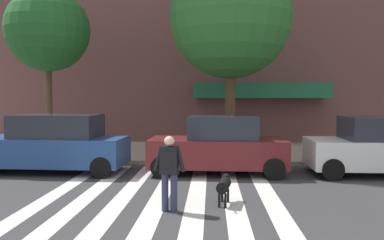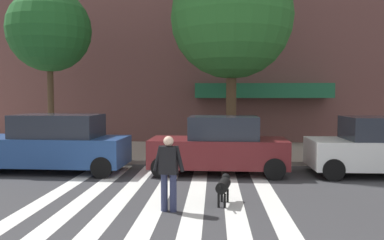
{
  "view_description": "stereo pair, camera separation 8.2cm",
  "coord_description": "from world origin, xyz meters",
  "px_view_note": "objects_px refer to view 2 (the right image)",
  "views": [
    {
      "loc": [
        2.67,
        -2.62,
        2.5
      ],
      "look_at": [
        2.16,
        8.01,
        1.86
      ],
      "focal_mm": 37.44,
      "sensor_mm": 36.0,
      "label": 1
    },
    {
      "loc": [
        2.76,
        -2.62,
        2.5
      ],
      "look_at": [
        2.16,
        8.01,
        1.86
      ],
      "focal_mm": 37.44,
      "sensor_mm": 36.0,
      "label": 2
    }
  ],
  "objects_px": {
    "parked_car_behind_first": "(54,144)",
    "street_tree_middle": "(232,18)",
    "parked_car_third_in_line": "(219,146)",
    "street_tree_nearest": "(49,31)",
    "dog_on_leash": "(224,185)",
    "pedestrian_dog_walker": "(169,169)"
  },
  "relations": [
    {
      "from": "parked_car_behind_first",
      "to": "street_tree_middle",
      "type": "height_order",
      "value": "street_tree_middle"
    },
    {
      "from": "parked_car_third_in_line",
      "to": "street_tree_nearest",
      "type": "relative_size",
      "value": 0.65
    },
    {
      "from": "dog_on_leash",
      "to": "street_tree_middle",
      "type": "bearing_deg",
      "value": 86.24
    },
    {
      "from": "parked_car_third_in_line",
      "to": "pedestrian_dog_walker",
      "type": "xyz_separation_m",
      "value": [
        -1.15,
        -4.27,
        0.05
      ]
    },
    {
      "from": "street_tree_middle",
      "to": "pedestrian_dog_walker",
      "type": "height_order",
      "value": "street_tree_middle"
    },
    {
      "from": "dog_on_leash",
      "to": "parked_car_third_in_line",
      "type": "bearing_deg",
      "value": 90.81
    },
    {
      "from": "parked_car_behind_first",
      "to": "pedestrian_dog_walker",
      "type": "xyz_separation_m",
      "value": [
        4.26,
        -4.27,
        0.01
      ]
    },
    {
      "from": "street_tree_middle",
      "to": "pedestrian_dog_walker",
      "type": "relative_size",
      "value": 4.75
    },
    {
      "from": "pedestrian_dog_walker",
      "to": "parked_car_behind_first",
      "type": "bearing_deg",
      "value": 134.94
    },
    {
      "from": "parked_car_third_in_line",
      "to": "dog_on_leash",
      "type": "height_order",
      "value": "parked_car_third_in_line"
    },
    {
      "from": "street_tree_nearest",
      "to": "dog_on_leash",
      "type": "bearing_deg",
      "value": -45.16
    },
    {
      "from": "dog_on_leash",
      "to": "parked_car_behind_first",
      "type": "bearing_deg",
      "value": 146.35
    },
    {
      "from": "street_tree_nearest",
      "to": "street_tree_middle",
      "type": "relative_size",
      "value": 0.86
    },
    {
      "from": "parked_car_behind_first",
      "to": "dog_on_leash",
      "type": "height_order",
      "value": "parked_car_behind_first"
    },
    {
      "from": "street_tree_nearest",
      "to": "pedestrian_dog_walker",
      "type": "height_order",
      "value": "street_tree_nearest"
    },
    {
      "from": "parked_car_behind_first",
      "to": "street_tree_middle",
      "type": "bearing_deg",
      "value": 27.59
    },
    {
      "from": "street_tree_middle",
      "to": "pedestrian_dog_walker",
      "type": "distance_m",
      "value": 8.83
    },
    {
      "from": "parked_car_third_in_line",
      "to": "street_tree_middle",
      "type": "relative_size",
      "value": 0.56
    },
    {
      "from": "parked_car_third_in_line",
      "to": "street_tree_middle",
      "type": "height_order",
      "value": "street_tree_middle"
    },
    {
      "from": "street_tree_middle",
      "to": "pedestrian_dog_walker",
      "type": "xyz_separation_m",
      "value": [
        -1.64,
        -7.35,
        -4.61
      ]
    },
    {
      "from": "parked_car_behind_first",
      "to": "parked_car_third_in_line",
      "type": "xyz_separation_m",
      "value": [
        5.41,
        0.0,
        -0.04
      ]
    },
    {
      "from": "parked_car_third_in_line",
      "to": "dog_on_leash",
      "type": "xyz_separation_m",
      "value": [
        0.05,
        -3.64,
        -0.44
      ]
    }
  ]
}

